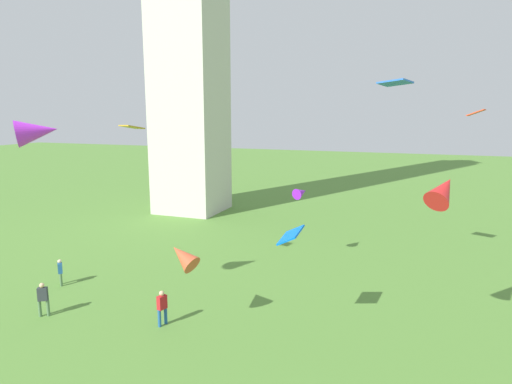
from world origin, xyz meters
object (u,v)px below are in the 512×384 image
object	(u,v)px
person_2	(43,297)
kite_flying_1	(476,113)
kite_flying_0	(183,256)
kite_flying_6	(301,193)
kite_flying_2	(395,83)
kite_flying_5	(132,127)
kite_flying_8	(443,190)
person_0	(60,271)
kite_flying_7	(37,131)
kite_flying_4	(291,235)
person_1	(162,306)

from	to	relation	value
person_2	kite_flying_1	xyz separation A→B (m)	(20.31, 6.85, 9.49)
kite_flying_0	kite_flying_6	bearing A→B (deg)	177.64
kite_flying_1	kite_flying_2	distance (m)	5.74
kite_flying_1	kite_flying_2	size ratio (longest dim) A/B	0.43
kite_flying_1	kite_flying_2	bearing A→B (deg)	-27.52
kite_flying_2	kite_flying_5	distance (m)	15.32
kite_flying_8	person_0	bearing A→B (deg)	25.04
kite_flying_7	kite_flying_6	bearing A→B (deg)	-83.44
kite_flying_7	kite_flying_1	bearing A→B (deg)	-116.64
kite_flying_4	kite_flying_5	size ratio (longest dim) A/B	1.11
kite_flying_6	kite_flying_7	world-z (taller)	kite_flying_7
person_0	kite_flying_7	world-z (taller)	kite_flying_7
person_1	person_2	bearing A→B (deg)	117.75
person_0	kite_flying_8	distance (m)	22.24
kite_flying_0	kite_flying_2	bearing A→B (deg)	148.76
kite_flying_1	kite_flying_5	world-z (taller)	kite_flying_1
person_2	kite_flying_1	size ratio (longest dim) A/B	2.08
person_1	kite_flying_5	size ratio (longest dim) A/B	1.31
kite_flying_1	kite_flying_6	world-z (taller)	kite_flying_1
kite_flying_4	kite_flying_5	world-z (taller)	kite_flying_5
kite_flying_8	kite_flying_4	bearing A→B (deg)	34.90
kite_flying_0	person_2	bearing A→B (deg)	-66.90
person_0	kite_flying_6	size ratio (longest dim) A/B	1.24
person_1	kite_flying_6	bearing A→B (deg)	-3.96
kite_flying_2	kite_flying_6	bearing A→B (deg)	-169.86
kite_flying_0	kite_flying_5	xyz separation A→B (m)	(-5.18, 3.63, 5.99)
kite_flying_0	kite_flying_4	bearing A→B (deg)	111.51
person_1	kite_flying_7	xyz separation A→B (m)	(-5.42, -1.61, 8.62)
kite_flying_2	kite_flying_8	xyz separation A→B (m)	(2.55, -7.47, -4.86)
person_0	kite_flying_8	bearing A→B (deg)	44.94
kite_flying_0	kite_flying_4	distance (m)	5.37
kite_flying_2	kite_flying_5	world-z (taller)	kite_flying_2
kite_flying_1	kite_flying_4	size ratio (longest dim) A/B	0.57
person_0	kite_flying_5	bearing A→B (deg)	63.15
kite_flying_2	person_0	bearing A→B (deg)	-131.03
kite_flying_0	kite_flying_2	world-z (taller)	kite_flying_2
person_0	kite_flying_5	distance (m)	10.08
kite_flying_0	kite_flying_1	bearing A→B (deg)	125.45
kite_flying_1	kite_flying_7	world-z (taller)	kite_flying_1
kite_flying_8	kite_flying_1	bearing A→B (deg)	-84.63
kite_flying_2	person_2	bearing A→B (deg)	-118.68
person_1	kite_flying_4	size ratio (longest dim) A/B	1.18
person_2	kite_flying_7	xyz separation A→B (m)	(0.94, -0.30, 8.61)
person_1	kite_flying_7	world-z (taller)	kite_flying_7
person_2	kite_flying_8	size ratio (longest dim) A/B	0.87
kite_flying_2	kite_flying_4	distance (m)	11.67
kite_flying_6	kite_flying_7	xyz separation A→B (m)	(-9.57, -12.92, 4.55)
person_1	kite_flying_1	bearing A→B (deg)	-52.14
person_1	kite_flying_7	size ratio (longest dim) A/B	0.80
person_1	kite_flying_0	size ratio (longest dim) A/B	0.98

